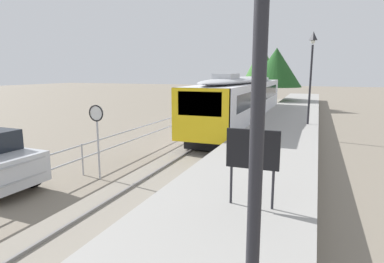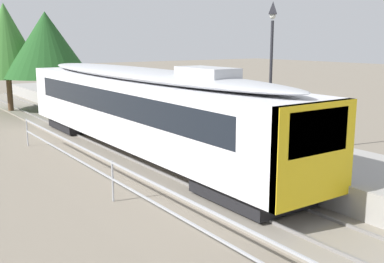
# 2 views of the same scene
# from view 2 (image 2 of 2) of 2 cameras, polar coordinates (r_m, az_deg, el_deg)

# --- Properties ---
(ground_plane) EXTENTS (160.00, 160.00, 0.00)m
(ground_plane) POSITION_cam_2_polar(r_m,az_deg,el_deg) (15.10, -10.28, -7.21)
(ground_plane) COLOR slate
(track_rails) EXTENTS (3.20, 60.00, 0.14)m
(track_rails) POSITION_cam_2_polar(r_m,az_deg,el_deg) (16.48, -0.73, -5.32)
(track_rails) COLOR gray
(track_rails) RESTS_ON ground
(commuter_train) EXTENTS (2.82, 18.42, 3.74)m
(commuter_train) POSITION_cam_2_polar(r_m,az_deg,el_deg) (18.79, -6.37, 3.24)
(commuter_train) COLOR silver
(commuter_train) RESTS_ON track_rails
(station_platform) EXTENTS (3.90, 60.00, 0.90)m
(station_platform) POSITION_cam_2_polar(r_m,az_deg,el_deg) (18.33, 7.72, -2.38)
(station_platform) COLOR #999691
(station_platform) RESTS_ON ground
(platform_lamp_mid_platform) EXTENTS (0.34, 0.34, 5.35)m
(platform_lamp_mid_platform) POSITION_cam_2_polar(r_m,az_deg,el_deg) (19.18, 9.84, 10.74)
(platform_lamp_mid_platform) COLOR #232328
(platform_lamp_mid_platform) RESTS_ON station_platform
(tree_behind_carpark) EXTENTS (5.53, 5.53, 6.54)m
(tree_behind_carpark) POSITION_cam_2_polar(r_m,az_deg,el_deg) (31.56, -17.56, 10.19)
(tree_behind_carpark) COLOR brown
(tree_behind_carpark) RESTS_ON ground
(tree_behind_station_far) EXTENTS (4.77, 4.77, 7.13)m
(tree_behind_station_far) POSITION_cam_2_polar(r_m,az_deg,el_deg) (33.24, -22.03, 10.37)
(tree_behind_station_far) COLOR brown
(tree_behind_station_far) RESTS_ON ground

